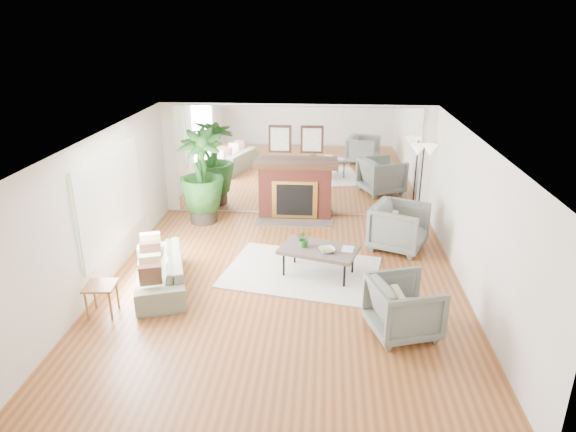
# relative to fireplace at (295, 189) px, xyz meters

# --- Properties ---
(ground) EXTENTS (7.00, 7.00, 0.00)m
(ground) POSITION_rel_fireplace_xyz_m (0.00, -3.26, -0.66)
(ground) COLOR brown
(ground) RESTS_ON ground
(wall_left) EXTENTS (0.02, 7.00, 2.50)m
(wall_left) POSITION_rel_fireplace_xyz_m (-2.99, -3.26, 0.59)
(wall_left) COLOR silver
(wall_left) RESTS_ON ground
(wall_right) EXTENTS (0.02, 7.00, 2.50)m
(wall_right) POSITION_rel_fireplace_xyz_m (2.99, -3.26, 0.59)
(wall_right) COLOR silver
(wall_right) RESTS_ON ground
(wall_back) EXTENTS (6.00, 0.02, 2.50)m
(wall_back) POSITION_rel_fireplace_xyz_m (0.00, 0.23, 0.59)
(wall_back) COLOR silver
(wall_back) RESTS_ON ground
(mirror_panel) EXTENTS (5.40, 0.04, 2.40)m
(mirror_panel) POSITION_rel_fireplace_xyz_m (0.00, 0.21, 0.59)
(mirror_panel) COLOR silver
(mirror_panel) RESTS_ON wall_back
(window_panel) EXTENTS (0.04, 2.40, 1.50)m
(window_panel) POSITION_rel_fireplace_xyz_m (-2.96, -2.86, 0.69)
(window_panel) COLOR #B2E09E
(window_panel) RESTS_ON wall_left
(fireplace) EXTENTS (1.85, 0.83, 2.05)m
(fireplace) POSITION_rel_fireplace_xyz_m (0.00, 0.00, 0.00)
(fireplace) COLOR maroon
(fireplace) RESTS_ON ground
(area_rug) EXTENTS (2.94, 2.34, 0.03)m
(area_rug) POSITION_rel_fireplace_xyz_m (0.28, -2.71, -0.65)
(area_rug) COLOR silver
(area_rug) RESTS_ON ground
(coffee_table) EXTENTS (1.46, 1.11, 0.52)m
(coffee_table) POSITION_rel_fireplace_xyz_m (0.58, -2.79, -0.18)
(coffee_table) COLOR #584D45
(coffee_table) RESTS_ON ground
(sofa) EXTENTS (1.32, 2.08, 0.57)m
(sofa) POSITION_rel_fireplace_xyz_m (-2.05, -3.39, -0.38)
(sofa) COLOR slate
(sofa) RESTS_ON ground
(armchair_back) EXTENTS (1.30, 1.29, 0.91)m
(armchair_back) POSITION_rel_fireplace_xyz_m (2.10, -1.54, -0.21)
(armchair_back) COLOR slate
(armchair_back) RESTS_ON ground
(armchair_front) EXTENTS (1.14, 1.12, 0.83)m
(armchair_front) POSITION_rel_fireplace_xyz_m (1.81, -4.46, -0.24)
(armchair_front) COLOR slate
(armchair_front) RESTS_ON ground
(side_table) EXTENTS (0.48, 0.48, 0.50)m
(side_table) POSITION_rel_fireplace_xyz_m (-2.65, -4.30, -0.24)
(side_table) COLOR olive
(side_table) RESTS_ON ground
(potted_ficus) EXTENTS (1.00, 1.00, 2.04)m
(potted_ficus) POSITION_rel_fireplace_xyz_m (-1.99, -0.41, 0.43)
(potted_ficus) COLOR black
(potted_ficus) RESTS_ON ground
(floor_lamp) EXTENTS (0.57, 0.32, 1.76)m
(floor_lamp) POSITION_rel_fireplace_xyz_m (2.70, -0.16, 0.84)
(floor_lamp) COLOR black
(floor_lamp) RESTS_ON ground
(tabletop_plant) EXTENTS (0.33, 0.31, 0.30)m
(tabletop_plant) POSITION_rel_fireplace_xyz_m (0.32, -2.73, 0.01)
(tabletop_plant) COLOR #2E6B27
(tabletop_plant) RESTS_ON coffee_table
(fruit_bowl) EXTENTS (0.34, 0.34, 0.07)m
(fruit_bowl) POSITION_rel_fireplace_xyz_m (0.71, -2.93, -0.11)
(fruit_bowl) COLOR olive
(fruit_bowl) RESTS_ON coffee_table
(book) EXTENTS (0.24, 0.30, 0.02)m
(book) POSITION_rel_fireplace_xyz_m (0.98, -2.81, -0.13)
(book) COLOR olive
(book) RESTS_ON coffee_table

